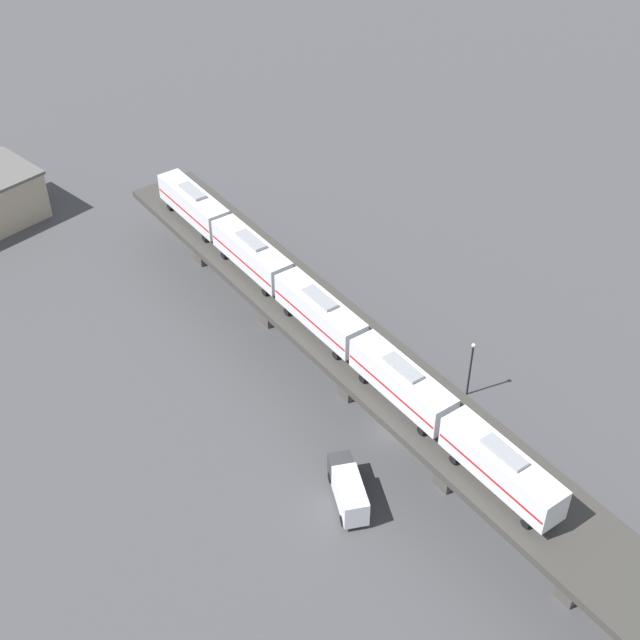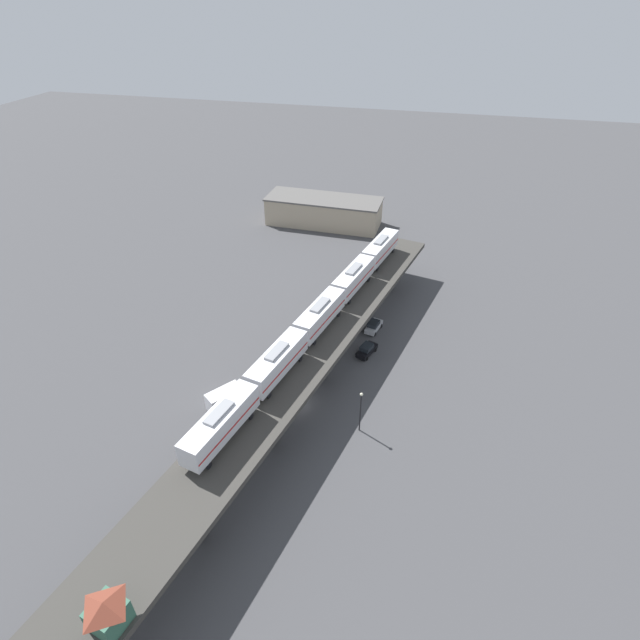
{
  "view_description": "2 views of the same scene",
  "coord_description": "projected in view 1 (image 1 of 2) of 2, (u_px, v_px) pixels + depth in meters",
  "views": [
    {
      "loc": [
        -51.42,
        -35.65,
        64.74
      ],
      "look_at": [
        0.82,
        9.9,
        8.63
      ],
      "focal_mm": 50.0,
      "sensor_mm": 36.0,
      "label": 1
    },
    {
      "loc": [
        16.2,
        -51.05,
        52.05
      ],
      "look_at": [
        0.82,
        9.9,
        8.63
      ],
      "focal_mm": 28.0,
      "sensor_mm": 36.0,
      "label": 2
    }
  ],
  "objects": [
    {
      "name": "subway_train",
      "position": [
        320.0,
        312.0,
        88.52
      ],
      "size": [
        16.59,
        61.46,
        4.45
      ],
      "color": "silver",
      "rests_on": "elevated_viaduct"
    },
    {
      "name": "delivery_truck",
      "position": [
        348.0,
        489.0,
        81.07
      ],
      "size": [
        6.09,
        7.13,
        3.2
      ],
      "color": "#333338",
      "rests_on": "ground"
    },
    {
      "name": "street_lamp",
      "position": [
        471.0,
        365.0,
        90.7
      ],
      "size": [
        0.44,
        0.44,
        6.94
      ],
      "color": "black",
      "rests_on": "ground"
    },
    {
      "name": "street_car_black",
      "position": [
        332.0,
        328.0,
        100.28
      ],
      "size": [
        3.22,
        4.75,
        1.89
      ],
      "color": "black",
      "rests_on": "ground"
    },
    {
      "name": "elevated_viaduct",
      "position": [
        393.0,
        388.0,
        85.1
      ],
      "size": [
        28.63,
        91.57,
        7.13
      ],
      "color": "#393733",
      "rests_on": "ground"
    },
    {
      "name": "street_car_silver",
      "position": [
        286.0,
        303.0,
        103.88
      ],
      "size": [
        2.79,
        4.7,
        1.89
      ],
      "color": "#B7BABF",
      "rests_on": "ground"
    },
    {
      "name": "ground_plane",
      "position": [
        389.0,
        432.0,
        89.07
      ],
      "size": [
        400.0,
        400.0,
        0.0
      ],
      "primitive_type": "plane",
      "color": "#424244"
    }
  ]
}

